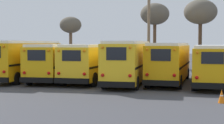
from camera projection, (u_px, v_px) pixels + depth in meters
The scene contains 13 objects.
ground_plane at pixel (112, 82), 27.62m from camera, with size 160.00×160.00×0.00m, color #424247.
school_bus_0 at pixel (26, 59), 29.18m from camera, with size 2.70×10.55×3.28m.
school_bus_1 at pixel (59, 61), 28.49m from camera, with size 2.92×9.75×3.01m.
school_bus_2 at pixel (96, 61), 28.20m from camera, with size 2.93×10.67×3.00m.
school_bus_3 at pixel (129, 61), 26.28m from camera, with size 2.63×10.14×3.25m.
school_bus_4 at pixel (170, 61), 26.55m from camera, with size 2.95×9.57×3.11m.
school_bus_5 at pixel (211, 63), 25.38m from camera, with size 2.74×10.29×2.95m.
utility_pole at pixel (149, 28), 37.51m from camera, with size 1.80×0.32×9.29m.
bare_tree_0 at pixel (71, 26), 43.32m from camera, with size 2.75×2.75×6.46m.
bare_tree_1 at pixel (155, 15), 44.54m from camera, with size 3.75×3.75×8.32m.
bare_tree_3 at pixel (200, 13), 35.79m from camera, with size 3.44×3.44×7.67m.
fence_line at pixel (129, 64), 34.87m from camera, with size 23.20×0.06×1.42m.
traffic_cone at pixel (222, 96), 17.66m from camera, with size 0.36×0.36×0.70m.
Camera 1 is at (6.26, -26.77, 3.07)m, focal length 55.00 mm.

